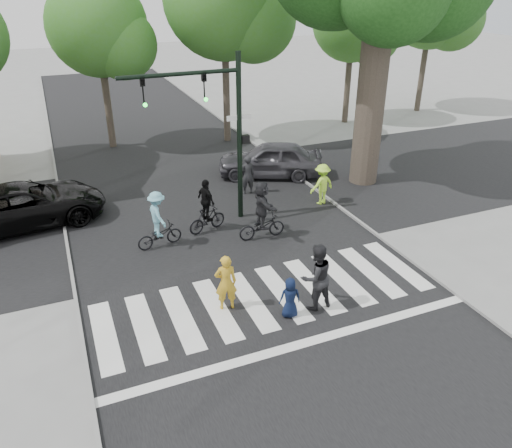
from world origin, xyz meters
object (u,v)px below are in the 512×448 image
(pedestrian_woman, at_px, (226,283))
(cyclist_mid, at_px, (207,210))
(car_suv, at_px, (25,205))
(car_grey, at_px, (270,159))
(cyclist_left, at_px, (158,223))
(cyclist_right, at_px, (262,213))
(pedestrian_child, at_px, (290,298))
(pedestrian_adult, at_px, (316,277))
(traffic_signal, at_px, (216,117))

(pedestrian_woman, bearing_deg, cyclist_mid, -90.85)
(car_suv, distance_m, car_grey, 10.25)
(cyclist_left, relative_size, cyclist_right, 0.94)
(pedestrian_child, bearing_deg, pedestrian_adult, -159.43)
(car_suv, bearing_deg, cyclist_right, -127.11)
(cyclist_left, bearing_deg, cyclist_mid, 14.23)
(cyclist_left, bearing_deg, car_grey, 36.72)
(pedestrian_child, xyz_separation_m, cyclist_mid, (-0.52, 5.60, 0.22))
(pedestrian_adult, relative_size, cyclist_left, 0.98)
(cyclist_mid, xyz_separation_m, cyclist_right, (1.59, -1.23, 0.14))
(pedestrian_adult, distance_m, car_grey, 10.02)
(pedestrian_woman, xyz_separation_m, cyclist_right, (2.51, 3.38, 0.11))
(pedestrian_child, bearing_deg, traffic_signal, -78.08)
(cyclist_left, height_order, cyclist_mid, cyclist_left)
(pedestrian_woman, xyz_separation_m, cyclist_mid, (0.92, 4.61, -0.02))
(traffic_signal, bearing_deg, cyclist_mid, -136.37)
(pedestrian_adult, xyz_separation_m, cyclist_mid, (-1.34, 5.49, -0.16))
(cyclist_right, xyz_separation_m, car_grey, (2.69, 5.31, -0.15))
(pedestrian_child, relative_size, cyclist_left, 0.59)
(pedestrian_child, bearing_deg, cyclist_right, -90.44)
(cyclist_left, bearing_deg, pedestrian_child, -65.52)
(cyclist_mid, relative_size, cyclist_right, 0.93)
(car_suv, height_order, car_grey, car_grey)
(cyclist_left, height_order, cyclist_right, cyclist_right)
(pedestrian_child, xyz_separation_m, car_grey, (3.75, 9.68, 0.21))
(car_grey, bearing_deg, traffic_signal, -21.84)
(cyclist_left, bearing_deg, pedestrian_woman, -77.82)
(cyclist_right, bearing_deg, car_suv, 150.50)
(cyclist_left, relative_size, cyclist_mid, 1.01)
(pedestrian_woman, height_order, cyclist_left, cyclist_left)
(pedestrian_woman, height_order, pedestrian_adult, pedestrian_adult)
(traffic_signal, relative_size, cyclist_left, 3.04)
(pedestrian_child, xyz_separation_m, cyclist_left, (-2.34, 5.14, 0.27))
(pedestrian_adult, xyz_separation_m, car_grey, (2.93, 9.58, -0.18))
(pedestrian_child, height_order, cyclist_left, cyclist_left)
(cyclist_left, relative_size, car_suv, 0.35)
(cyclist_mid, height_order, car_suv, cyclist_mid)
(car_grey, bearing_deg, pedestrian_child, 3.29)
(pedestrian_woman, relative_size, cyclist_mid, 0.85)
(pedestrian_child, bearing_deg, pedestrian_woman, -21.08)
(traffic_signal, relative_size, pedestrian_child, 5.14)
(pedestrian_adult, height_order, cyclist_left, cyclist_left)
(cyclist_mid, distance_m, car_suv, 6.64)
(pedestrian_woman, bearing_deg, pedestrian_adult, 169.18)
(traffic_signal, bearing_deg, cyclist_right, -63.77)
(pedestrian_woman, xyz_separation_m, car_grey, (5.19, 8.70, -0.04))
(pedestrian_child, distance_m, car_suv, 10.76)
(pedestrian_child, relative_size, pedestrian_adult, 0.60)
(traffic_signal, relative_size, car_grey, 1.29)
(pedestrian_adult, xyz_separation_m, cyclist_right, (0.24, 4.26, -0.03))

